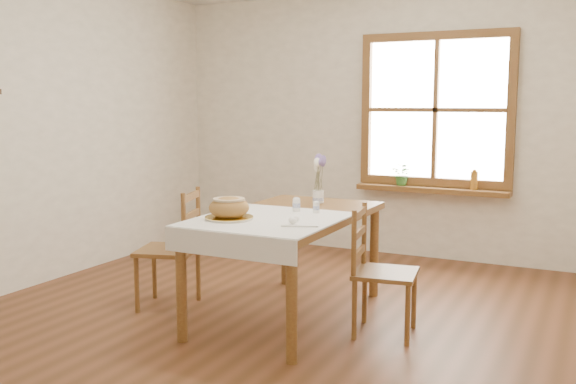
% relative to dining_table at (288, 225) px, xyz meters
% --- Properties ---
extents(ground, '(5.00, 5.00, 0.00)m').
position_rel_dining_table_xyz_m(ground, '(0.00, -0.30, -0.66)').
color(ground, brown).
rests_on(ground, ground).
extents(room_walls, '(4.60, 5.10, 2.65)m').
position_rel_dining_table_xyz_m(room_walls, '(0.00, -0.30, 1.04)').
color(room_walls, white).
rests_on(room_walls, ground).
extents(window, '(1.46, 0.08, 1.46)m').
position_rel_dining_table_xyz_m(window, '(0.50, 2.17, 0.79)').
color(window, brown).
rests_on(window, ground).
extents(window_sill, '(1.46, 0.20, 0.05)m').
position_rel_dining_table_xyz_m(window_sill, '(0.50, 2.10, 0.03)').
color(window_sill, brown).
rests_on(window_sill, ground).
extents(dining_table, '(0.90, 1.60, 0.75)m').
position_rel_dining_table_xyz_m(dining_table, '(0.00, 0.00, 0.00)').
color(dining_table, brown).
rests_on(dining_table, ground).
extents(table_linen, '(0.91, 0.99, 0.01)m').
position_rel_dining_table_xyz_m(table_linen, '(0.00, -0.30, 0.09)').
color(table_linen, white).
rests_on(table_linen, dining_table).
extents(chair_left, '(0.54, 0.53, 0.89)m').
position_rel_dining_table_xyz_m(chair_left, '(-0.90, -0.19, -0.22)').
color(chair_left, brown).
rests_on(chair_left, ground).
extents(chair_right, '(0.47, 0.45, 0.85)m').
position_rel_dining_table_xyz_m(chair_right, '(0.73, -0.03, -0.24)').
color(chair_right, brown).
rests_on(chair_right, ground).
extents(bread_plate, '(0.31, 0.31, 0.02)m').
position_rel_dining_table_xyz_m(bread_plate, '(-0.22, -0.43, 0.10)').
color(bread_plate, white).
rests_on(bread_plate, table_linen).
extents(bread_loaf, '(0.27, 0.27, 0.15)m').
position_rel_dining_table_xyz_m(bread_loaf, '(-0.22, -0.43, 0.18)').
color(bread_loaf, '#A6783B').
rests_on(bread_loaf, bread_plate).
extents(egg_napkin, '(0.29, 0.27, 0.01)m').
position_rel_dining_table_xyz_m(egg_napkin, '(0.28, -0.38, 0.10)').
color(egg_napkin, white).
rests_on(egg_napkin, table_linen).
extents(eggs, '(0.22, 0.21, 0.04)m').
position_rel_dining_table_xyz_m(eggs, '(0.28, -0.38, 0.13)').
color(eggs, white).
rests_on(eggs, egg_napkin).
extents(salt_shaker, '(0.06, 0.06, 0.10)m').
position_rel_dining_table_xyz_m(salt_shaker, '(0.05, 0.04, 0.15)').
color(salt_shaker, white).
rests_on(salt_shaker, table_linen).
extents(pepper_shaker, '(0.05, 0.05, 0.09)m').
position_rel_dining_table_xyz_m(pepper_shaker, '(0.20, 0.04, 0.14)').
color(pepper_shaker, white).
rests_on(pepper_shaker, table_linen).
extents(flower_vase, '(0.10, 0.10, 0.09)m').
position_rel_dining_table_xyz_m(flower_vase, '(0.02, 0.48, 0.13)').
color(flower_vase, white).
rests_on(flower_vase, dining_table).
extents(lavender_bouquet, '(0.15, 0.15, 0.28)m').
position_rel_dining_table_xyz_m(lavender_bouquet, '(0.02, 0.48, 0.32)').
color(lavender_bouquet, '#755DA4').
rests_on(lavender_bouquet, flower_vase).
extents(potted_plant, '(0.25, 0.26, 0.17)m').
position_rel_dining_table_xyz_m(potted_plant, '(0.21, 2.10, 0.13)').
color(potted_plant, '#336A2A').
rests_on(potted_plant, window_sill).
extents(amber_bottle, '(0.07, 0.07, 0.19)m').
position_rel_dining_table_xyz_m(amber_bottle, '(0.90, 2.10, 0.14)').
color(amber_bottle, '#A96B1F').
rests_on(amber_bottle, window_sill).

